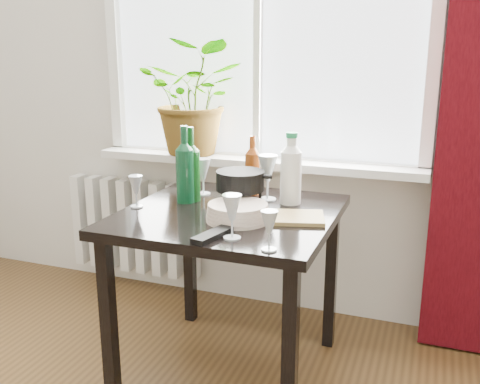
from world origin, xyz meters
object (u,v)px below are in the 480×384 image
(table, at_px, (230,232))
(fondue_pot, at_px, (240,189))
(potted_plant, at_px, (196,98))
(wineglass_far_right, at_px, (269,230))
(wineglass_front_right, at_px, (232,216))
(wineglass_back_left, at_px, (203,176))
(plate_stack, at_px, (238,212))
(wineglass_front_left, at_px, (136,191))
(wine_bottle_left, at_px, (185,164))
(bottle_amber, at_px, (252,165))
(radiator, at_px, (135,226))
(wine_bottle_right, at_px, (191,164))
(tv_remote, at_px, (213,235))
(wineglass_back_center, at_px, (268,177))
(cutting_board, at_px, (287,217))
(cleaning_bottle, at_px, (291,167))

(table, height_order, fondue_pot, fondue_pot)
(potted_plant, bearing_deg, wineglass_far_right, -53.92)
(wineglass_front_right, height_order, wineglass_far_right, wineglass_front_right)
(potted_plant, bearing_deg, fondue_pot, -50.24)
(wineglass_back_left, relative_size, plate_stack, 0.69)
(wineglass_front_left, distance_m, fondue_pot, 0.43)
(plate_stack, xyz_separation_m, fondue_pot, (-0.05, 0.17, 0.05))
(potted_plant, relative_size, wine_bottle_left, 1.75)
(bottle_amber, relative_size, plate_stack, 1.11)
(radiator, bearing_deg, wine_bottle_right, -40.18)
(wineglass_front_right, distance_m, wineglass_back_left, 0.61)
(table, xyz_separation_m, wine_bottle_right, (-0.21, 0.09, 0.25))
(table, xyz_separation_m, wineglass_front_right, (0.13, -0.31, 0.17))
(wineglass_back_left, height_order, tv_remote, wineglass_back_left)
(radiator, relative_size, wineglass_back_left, 4.71)
(potted_plant, xyz_separation_m, wine_bottle_left, (0.19, -0.54, -0.23))
(wineglass_front_right, height_order, plate_stack, wineglass_front_right)
(bottle_amber, distance_m, wineglass_back_center, 0.13)
(wineglass_back_center, bearing_deg, bottle_amber, 142.12)
(table, distance_m, wineglass_front_right, 0.38)
(table, xyz_separation_m, wineglass_back_left, (-0.21, 0.20, 0.18))
(wine_bottle_right, xyz_separation_m, plate_stack, (0.29, -0.20, -0.13))
(wineglass_back_left, xyz_separation_m, plate_stack, (0.29, -0.31, -0.05))
(wine_bottle_left, bearing_deg, wineglass_front_right, -45.84)
(potted_plant, bearing_deg, wineglass_front_left, -86.93)
(wine_bottle_left, xyz_separation_m, wineglass_back_center, (0.32, 0.16, -0.07))
(fondue_pot, bearing_deg, wineglass_front_left, -145.59)
(wineglass_front_left, distance_m, tv_remote, 0.51)
(wineglass_front_right, height_order, cutting_board, wineglass_front_right)
(radiator, relative_size, wine_bottle_right, 2.46)
(wine_bottle_left, relative_size, wine_bottle_right, 1.04)
(table, distance_m, wineglass_back_left, 0.34)
(radiator, bearing_deg, wine_bottle_left, -42.53)
(wine_bottle_left, distance_m, wineglass_far_right, 0.68)
(radiator, xyz_separation_m, tv_remote, (0.91, -0.96, 0.37))
(radiator, relative_size, plate_stack, 3.23)
(table, relative_size, cleaning_bottle, 2.70)
(table, distance_m, tv_remote, 0.35)
(radiator, bearing_deg, wineglass_back_left, -33.74)
(wine_bottle_right, bearing_deg, bottle_amber, 43.25)
(wineglass_far_right, bearing_deg, wine_bottle_left, 139.84)
(fondue_pot, xyz_separation_m, tv_remote, (0.04, -0.39, -0.07))
(wineglass_back_left, bearing_deg, wineglass_far_right, -49.38)
(fondue_pot, distance_m, cutting_board, 0.25)
(wine_bottle_left, relative_size, wineglass_far_right, 2.43)
(fondue_pot, height_order, cutting_board, fondue_pot)
(wine_bottle_right, bearing_deg, radiator, 139.82)
(wineglass_front_right, relative_size, wineglass_back_left, 0.95)
(wine_bottle_left, height_order, bottle_amber, wine_bottle_left)
(wine_bottle_left, height_order, wineglass_back_center, wine_bottle_left)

